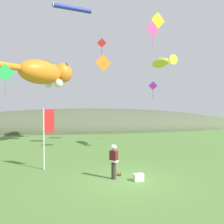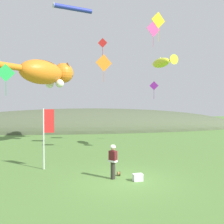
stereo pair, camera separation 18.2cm
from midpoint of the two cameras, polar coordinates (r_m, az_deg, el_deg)
The scene contains 15 objects.
ground_plane at distance 13.17m, azimuth 2.66°, elevation -15.42°, with size 120.00×120.00×0.00m, color #517A38.
distant_hill_ridge at distance 39.13m, azimuth -5.77°, elevation -3.89°, with size 50.24×13.69×6.45m.
festival_attendant at distance 13.19m, azimuth -0.01°, elevation -11.09°, with size 0.48×0.48×1.77m.
kite_spool at distance 13.98m, azimuth 1.30°, elevation -13.88°, with size 0.15×0.23×0.23m.
picnic_cooler at distance 13.14m, azimuth 5.71°, elevation -14.63°, with size 0.51×0.36×0.36m.
festival_banner_pole at distance 15.38m, azimuth -15.06°, elevation -3.92°, with size 0.66×0.08×3.64m.
kite_giant_cat at distance 24.81m, azimuth -15.14°, elevation 8.63°, with size 6.34×7.08×2.68m.
kite_fish_windsock at distance 21.08m, azimuth 11.20°, elevation 11.09°, with size 1.43×3.00×0.89m.
kite_tube_streamer at distance 22.11m, azimuth -9.39°, elevation 22.36°, with size 3.20×1.32×0.44m.
kite_diamond_pink at distance 23.47m, azimuth 9.03°, elevation 18.19°, with size 1.35×0.46×2.32m.
kite_diamond_violet at distance 25.10m, azimuth 9.15°, elevation 5.90°, with size 0.81×0.38×1.79m.
kite_diamond_orange at distance 22.02m, azimuth -2.28°, elevation 11.11°, with size 1.45×0.45×2.41m.
kite_diamond_red at distance 24.55m, azimuth -2.59°, elevation 15.45°, with size 0.87×0.30×1.81m.
kite_diamond_green at distance 17.39m, azimuth -23.49°, elevation 8.21°, with size 1.11×0.31×2.04m.
kite_diamond_gold at distance 18.92m, azimuth 10.19°, elevation 19.86°, with size 1.12×0.38×2.07m.
Camera 1 is at (-2.80, -12.26, 3.91)m, focal length 40.00 mm.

